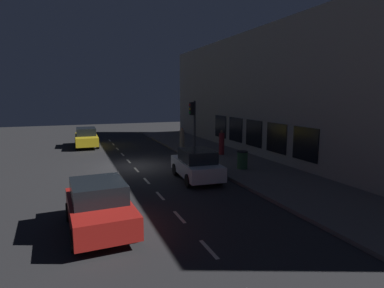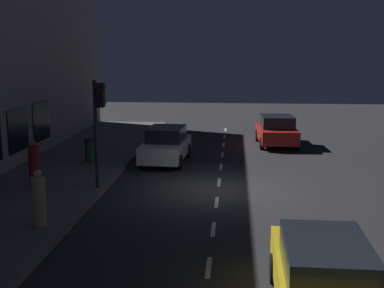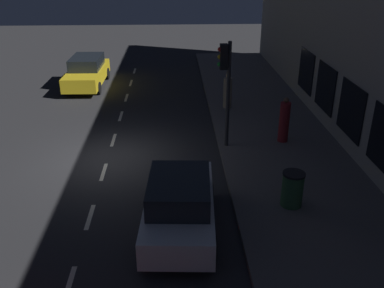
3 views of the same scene
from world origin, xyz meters
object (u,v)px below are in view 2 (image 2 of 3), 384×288
(traffic_light, at_px, (99,113))
(parked_car_1, at_px, (324,279))
(parked_car_0, at_px, (166,145))
(parked_car_2, at_px, (277,131))
(pedestrian_1, at_px, (34,166))
(pedestrian_0, at_px, (39,201))
(trash_bin, at_px, (92,150))

(traffic_light, relative_size, parked_car_1, 0.83)
(parked_car_0, xyz_separation_m, parked_car_2, (-5.22, -4.60, 0.00))
(traffic_light, relative_size, parked_car_2, 0.96)
(parked_car_2, distance_m, pedestrian_1, 13.43)
(parked_car_0, height_order, parked_car_2, same)
(parked_car_2, xyz_separation_m, pedestrian_0, (7.56, 13.62, 0.09))
(parked_car_2, height_order, trash_bin, parked_car_2)
(parked_car_0, bearing_deg, pedestrian_1, 55.93)
(traffic_light, bearing_deg, pedestrian_1, 7.63)
(pedestrian_0, bearing_deg, trash_bin, 85.96)
(pedestrian_1, distance_m, trash_bin, 4.45)
(parked_car_1, relative_size, pedestrian_0, 2.87)
(trash_bin, bearing_deg, parked_car_2, -147.03)
(parked_car_2, relative_size, pedestrian_0, 2.48)
(parked_car_2, xyz_separation_m, pedestrian_1, (9.19, 9.79, 0.15))
(parked_car_0, height_order, pedestrian_0, pedestrian_0)
(parked_car_1, height_order, pedestrian_0, pedestrian_0)
(parked_car_1, distance_m, parked_car_2, 17.81)
(pedestrian_1, bearing_deg, traffic_light, -166.21)
(traffic_light, xyz_separation_m, pedestrian_1, (2.28, 0.31, -1.87))
(traffic_light, height_order, parked_car_2, traffic_light)
(pedestrian_1, height_order, trash_bin, pedestrian_1)
(traffic_light, distance_m, parked_car_2, 11.90)
(parked_car_1, bearing_deg, traffic_light, 128.58)
(parked_car_0, distance_m, parked_car_1, 14.02)
(parked_car_0, xyz_separation_m, pedestrian_1, (3.97, 5.19, 0.15))
(parked_car_1, distance_m, pedestrian_0, 8.21)
(traffic_light, relative_size, parked_car_0, 0.95)
(traffic_light, bearing_deg, parked_car_0, -109.09)
(parked_car_1, relative_size, parked_car_2, 1.16)
(pedestrian_0, distance_m, pedestrian_1, 4.16)
(parked_car_2, distance_m, trash_bin, 9.97)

